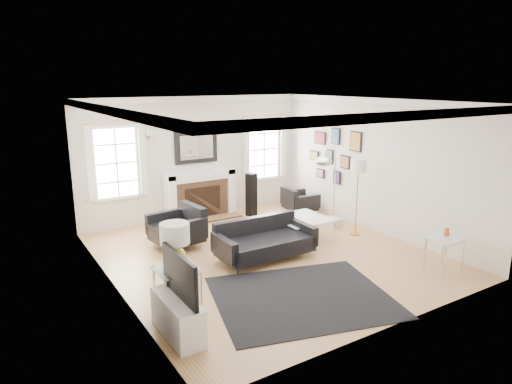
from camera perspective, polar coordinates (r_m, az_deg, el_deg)
floor at (r=8.55m, az=1.26°, el=-7.81°), size 6.00×6.00×0.00m
back_wall at (r=10.73m, az=-7.55°, el=4.31°), size 5.50×0.04×2.80m
front_wall at (r=5.95m, az=17.42°, el=-3.97°), size 5.50×0.04×2.80m
left_wall at (r=7.05m, az=-17.72°, el=-1.24°), size 0.04×6.00×2.80m
right_wall at (r=9.89m, az=14.77°, el=3.17°), size 0.04×6.00×2.80m
ceiling at (r=7.95m, az=1.37°, el=11.28°), size 5.50×6.00×0.02m
crown_molding at (r=7.96m, az=1.36°, el=10.85°), size 5.50×6.00×0.12m
fireplace at (r=10.71m, az=-6.93°, el=-0.37°), size 1.70×0.69×1.11m
mantel_mirror at (r=10.65m, az=-7.48°, el=5.60°), size 1.05×0.07×0.75m
window_left at (r=10.05m, az=-17.07°, el=3.52°), size 1.24×0.15×1.62m
window_right at (r=11.55m, az=0.96°, el=5.40°), size 1.24×0.15×1.62m
gallery_wall at (r=10.76m, az=9.69°, el=4.98°), size 0.04×1.73×1.29m
tv_unit at (r=6.01m, az=-9.74°, el=-14.45°), size 0.35×1.00×1.09m
area_rug at (r=7.01m, az=5.77°, el=-12.92°), size 3.04×2.74×0.01m
sofa at (r=8.27m, az=0.92°, el=-6.21°), size 1.80×0.85×0.58m
armchair_left at (r=8.95m, az=-9.57°, el=-4.50°), size 0.96×1.05×0.66m
armchair_right at (r=11.08m, az=5.29°, el=-1.17°), size 0.79×0.86×0.53m
coffee_table at (r=9.24m, az=5.71°, el=-3.42°), size 1.02×1.02×0.45m
side_table_left at (r=6.51m, az=-9.90°, el=-10.27°), size 0.57×0.57×0.63m
nesting_table at (r=8.26m, az=22.59°, el=-6.09°), size 0.55×0.47×0.61m
gourd_lamp at (r=6.33m, az=-10.08°, el=-6.27°), size 0.41×0.41×0.65m
orange_vase at (r=8.20m, az=22.73°, el=-4.69°), size 0.10×0.10×0.16m
arc_floor_lamp at (r=9.18m, az=9.14°, el=1.29°), size 1.55×1.44×2.19m
stick_floor_lamp at (r=9.47m, az=12.68°, el=2.79°), size 0.33×0.33×1.61m
speaker_tower at (r=10.79m, az=-0.59°, el=-0.33°), size 0.26×0.26×1.02m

